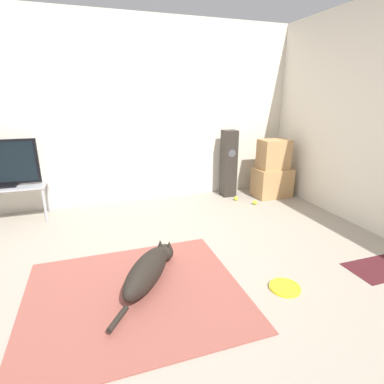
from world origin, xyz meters
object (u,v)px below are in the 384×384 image
tv_stand (5,191)px  tennis_ball_near_speaker (255,202)px  dog (149,270)px  cardboard_box_lower (272,182)px  frisbee (285,287)px  cardboard_box_upper (274,154)px  tennis_ball_by_boxes (236,198)px  floor_speaker (229,164)px

tv_stand → tennis_ball_near_speaker: 3.29m
dog → tv_stand: bearing=127.2°
tv_stand → dog: bearing=-52.8°
cardboard_box_lower → dog: bearing=-143.2°
frisbee → tennis_ball_near_speaker: (0.78, 1.85, 0.02)m
cardboard_box_lower → cardboard_box_upper: bearing=136.0°
frisbee → tennis_ball_by_boxes: tennis_ball_by_boxes is taller
cardboard_box_upper → tennis_ball_by_boxes: cardboard_box_upper is taller
cardboard_box_lower → tennis_ball_by_boxes: bearing=-178.4°
cardboard_box_lower → tennis_ball_by_boxes: size_ratio=8.32×
cardboard_box_lower → tennis_ball_near_speaker: bearing=-148.7°
frisbee → floor_speaker: 2.49m
floor_speaker → tennis_ball_by_boxes: floor_speaker is taller
cardboard_box_lower → tv_stand: bearing=177.3°
floor_speaker → tennis_ball_by_boxes: 0.55m
cardboard_box_lower → floor_speaker: 0.74m
cardboard_box_upper → tennis_ball_near_speaker: 0.82m
tennis_ball_by_boxes → floor_speaker: bearing=93.1°
cardboard_box_lower → cardboard_box_upper: size_ratio=1.24×
cardboard_box_lower → tennis_ball_near_speaker: (-0.44, -0.27, -0.19)m
dog → floor_speaker: (1.63, 1.95, 0.38)m
cardboard_box_upper → tennis_ball_by_boxes: bearing=-177.8°
cardboard_box_upper → tennis_ball_by_boxes: 0.88m
frisbee → tv_stand: bearing=137.1°
cardboard_box_lower → tennis_ball_near_speaker: size_ratio=8.32×
dog → tennis_ball_by_boxes: dog is taller
floor_speaker → tennis_ball_near_speaker: size_ratio=15.50×
dog → cardboard_box_lower: 2.83m
dog → cardboard_box_upper: (2.26, 1.70, 0.53)m
dog → tennis_ball_by_boxes: 2.35m
floor_speaker → tennis_ball_near_speaker: 0.73m
dog → tv_stand: (-1.42, 1.87, 0.26)m
dog → frisbee: 1.13m
cardboard_box_lower → tennis_ball_by_boxes: (-0.62, -0.02, -0.19)m
frisbee → floor_speaker: bearing=76.1°
tv_stand → floor_speaker: bearing=1.5°
tv_stand → cardboard_box_upper: bearing=-2.7°
cardboard_box_upper → frisbee: bearing=-119.8°
cardboard_box_lower → tennis_ball_near_speaker: cardboard_box_lower is taller
dog → cardboard_box_lower: bearing=36.8°
dog → floor_speaker: 2.57m
cardboard_box_lower → cardboard_box_upper: cardboard_box_upper is taller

